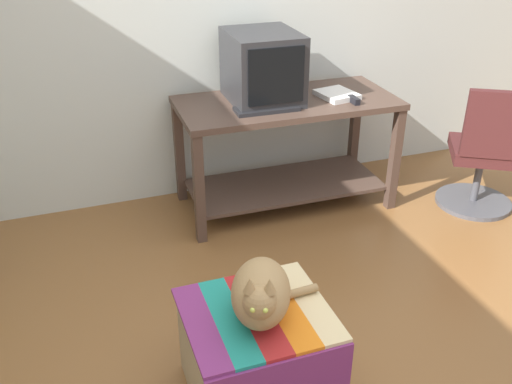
% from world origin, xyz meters
% --- Properties ---
extents(ground_plane, '(14.00, 14.00, 0.00)m').
position_xyz_m(ground_plane, '(0.00, 0.00, 0.00)').
color(ground_plane, brown).
extents(back_wall, '(8.00, 0.10, 2.60)m').
position_xyz_m(back_wall, '(0.00, 2.05, 1.30)').
color(back_wall, silver).
rests_on(back_wall, ground_plane).
extents(desk, '(1.45, 0.69, 0.77)m').
position_xyz_m(desk, '(0.46, 1.60, 0.52)').
color(desk, '#4C382D').
rests_on(desk, ground_plane).
extents(tv_monitor, '(0.44, 0.52, 0.44)m').
position_xyz_m(tv_monitor, '(0.31, 1.65, 0.98)').
color(tv_monitor, '#28282B').
rests_on(tv_monitor, desk).
extents(keyboard, '(0.40, 0.16, 0.02)m').
position_xyz_m(keyboard, '(0.26, 1.45, 0.78)').
color(keyboard, black).
rests_on(keyboard, desk).
extents(book, '(0.26, 0.29, 0.03)m').
position_xyz_m(book, '(0.79, 1.54, 0.78)').
color(book, white).
rests_on(book, desk).
extents(ottoman_with_blanket, '(0.60, 0.56, 0.44)m').
position_xyz_m(ottoman_with_blanket, '(-0.30, 0.04, 0.22)').
color(ottoman_with_blanket, tan).
rests_on(ottoman_with_blanket, ground_plane).
extents(cat, '(0.46, 0.43, 0.29)m').
position_xyz_m(cat, '(-0.30, 0.01, 0.57)').
color(cat, '#9E7A4C').
rests_on(cat, ottoman_with_blanket).
extents(office_chair, '(0.58, 0.58, 0.89)m').
position_xyz_m(office_chair, '(1.69, 1.09, 0.39)').
color(office_chair, '#4C4C51').
rests_on(office_chair, ground_plane).
extents(stapler, '(0.04, 0.11, 0.04)m').
position_xyz_m(stapler, '(0.84, 1.40, 0.79)').
color(stapler, black).
rests_on(stapler, desk).
extents(pen, '(0.12, 0.08, 0.01)m').
position_xyz_m(pen, '(0.87, 1.61, 0.77)').
color(pen, '#2351B2').
rests_on(pen, desk).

